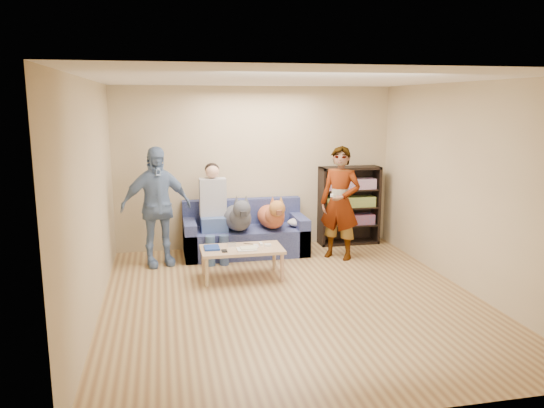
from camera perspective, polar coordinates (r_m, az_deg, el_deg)
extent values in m
plane|color=olive|center=(6.53, 2.19, -10.19)|extent=(5.00, 5.00, 0.00)
plane|color=white|center=(6.10, 2.37, 13.23)|extent=(5.00, 5.00, 0.00)
plane|color=tan|center=(8.61, -1.77, 3.91)|extent=(4.50, 0.00, 4.50)
plane|color=tan|center=(3.87, 11.33, -5.14)|extent=(4.50, 0.00, 4.50)
plane|color=tan|center=(6.05, -18.87, 0.30)|extent=(0.00, 5.00, 5.00)
plane|color=tan|center=(7.07, 20.26, 1.68)|extent=(0.00, 5.00, 5.00)
ellipsoid|color=silver|center=(8.34, 2.91, -1.97)|extent=(0.37, 0.32, 0.13)
imported|color=gray|center=(8.04, 7.33, 0.10)|extent=(0.74, 0.72, 1.71)
imported|color=#6B80AB|center=(7.80, -12.35, -0.28)|extent=(1.09, 0.67, 1.74)
cube|color=white|center=(7.76, 6.44, 0.93)|extent=(0.08, 0.12, 0.03)
cube|color=navy|center=(7.16, -6.50, -4.69)|extent=(0.20, 0.26, 0.03)
cube|color=silver|center=(7.08, -2.74, -4.88)|extent=(0.26, 0.20, 0.02)
cube|color=beige|center=(7.10, -2.53, -4.72)|extent=(0.22, 0.17, 0.01)
cube|color=#BBBABF|center=(7.26, -4.35, -4.35)|extent=(0.11, 0.06, 0.05)
cube|color=white|center=(7.30, -1.20, -4.30)|extent=(0.04, 0.13, 0.03)
cube|color=white|center=(7.24, -0.46, -4.43)|extent=(0.09, 0.06, 0.03)
cylinder|color=white|center=(7.18, -1.66, -4.62)|extent=(0.07, 0.07, 0.02)
cylinder|color=silver|center=(7.25, -1.77, -4.46)|extent=(0.07, 0.07, 0.02)
cylinder|color=#CC4F1C|center=(7.01, -3.23, -5.06)|extent=(0.13, 0.06, 0.01)
cylinder|color=black|center=(7.35, -2.55, -4.29)|extent=(0.13, 0.08, 0.01)
cube|color=black|center=(7.02, -5.14, -5.04)|extent=(0.07, 0.12, 0.02)
cube|color=#515B93|center=(8.34, -2.88, -3.97)|extent=(1.90, 0.85, 0.42)
cube|color=#515B93|center=(8.56, -3.26, -0.75)|extent=(1.90, 0.18, 0.40)
cube|color=#515B93|center=(8.23, -8.82, -3.71)|extent=(0.18, 0.85, 0.58)
cube|color=#515B93|center=(8.49, 2.86, -3.14)|extent=(0.18, 0.85, 0.58)
cube|color=#456899|center=(8.12, -6.27, -2.10)|extent=(0.40, 0.38, 0.22)
cylinder|color=#436695|center=(7.79, -6.65, -5.11)|extent=(0.14, 0.14, 0.47)
cylinder|color=#3E5889|center=(7.81, -5.18, -5.04)|extent=(0.14, 0.14, 0.47)
cube|color=#B0B0B5|center=(8.14, -6.39, 0.73)|extent=(0.40, 0.24, 0.58)
sphere|color=tan|center=(8.08, -6.45, 3.52)|extent=(0.21, 0.21, 0.21)
ellipsoid|color=black|center=(8.11, -6.48, 3.76)|extent=(0.22, 0.22, 0.19)
ellipsoid|color=#4F515A|center=(8.15, -3.78, -1.48)|extent=(0.42, 0.89, 0.37)
sphere|color=#4D4F57|center=(7.81, -3.46, -1.37)|extent=(0.32, 0.32, 0.32)
sphere|color=#4C4F57|center=(7.61, -3.28, -0.56)|extent=(0.26, 0.26, 0.26)
cube|color=black|center=(7.50, -3.13, -1.02)|extent=(0.08, 0.12, 0.07)
cone|color=#4C4D56|center=(7.60, -3.83, 0.46)|extent=(0.08, 0.08, 0.12)
cone|color=#4F5359|center=(7.62, -2.80, 0.50)|extent=(0.08, 0.08, 0.12)
cylinder|color=#52555D|center=(8.57, -4.18, -1.12)|extent=(0.05, 0.29, 0.17)
ellipsoid|color=#BB5C39|center=(8.27, -0.13, -1.36)|extent=(0.40, 0.83, 0.35)
sphere|color=#BD6439|center=(7.97, 0.30, -1.24)|extent=(0.30, 0.30, 0.30)
sphere|color=#BE693A|center=(7.78, 0.55, -0.49)|extent=(0.24, 0.24, 0.24)
cube|color=brown|center=(7.68, 0.73, -0.91)|extent=(0.08, 0.12, 0.07)
cone|color=#A65832|center=(7.77, 0.06, 0.44)|extent=(0.08, 0.08, 0.12)
cone|color=#AA7A34|center=(7.79, 0.97, 0.48)|extent=(0.08, 0.08, 0.12)
cylinder|color=#AD6835|center=(8.65, -0.66, -1.04)|extent=(0.05, 0.27, 0.16)
cube|color=tan|center=(7.17, -3.26, -4.89)|extent=(1.10, 0.60, 0.04)
cylinder|color=tan|center=(6.94, -7.05, -7.32)|extent=(0.05, 0.05, 0.38)
cylinder|color=tan|center=(7.09, 1.09, -6.85)|extent=(0.05, 0.05, 0.38)
cylinder|color=tan|center=(7.42, -7.38, -6.12)|extent=(0.05, 0.05, 0.38)
cylinder|color=#D5AC83|center=(7.55, 0.24, -5.71)|extent=(0.05, 0.05, 0.38)
cube|color=black|center=(8.79, 5.34, -0.29)|extent=(0.04, 0.34, 1.30)
cube|color=black|center=(9.11, 11.13, -0.04)|extent=(0.04, 0.34, 1.30)
cube|color=black|center=(8.84, 8.40, 3.85)|extent=(1.00, 0.34, 0.04)
cube|color=black|center=(9.08, 8.18, -4.07)|extent=(1.00, 0.34, 0.04)
cube|color=black|center=(9.08, 7.94, 0.03)|extent=(1.00, 0.02, 1.30)
cube|color=black|center=(9.01, 8.23, -2.22)|extent=(0.94, 0.32, 0.03)
cube|color=black|center=(8.94, 8.28, -0.35)|extent=(0.94, 0.32, 0.02)
cube|color=black|center=(8.89, 8.34, 1.55)|extent=(0.94, 0.32, 0.02)
cube|color=#B23333|center=(8.97, 8.29, -1.64)|extent=(0.84, 0.24, 0.17)
cube|color=gold|center=(8.91, 8.34, 0.24)|extent=(0.84, 0.24, 0.17)
cube|color=#994C99|center=(8.86, 8.40, 2.15)|extent=(0.84, 0.24, 0.17)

